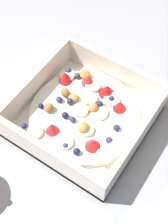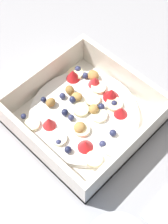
{
  "view_description": "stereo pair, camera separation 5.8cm",
  "coord_description": "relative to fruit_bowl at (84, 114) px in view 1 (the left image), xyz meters",
  "views": [
    {
      "loc": [
        -0.18,
        0.28,
        0.52
      ],
      "look_at": [
        -0.01,
        0.01,
        0.03
      ],
      "focal_mm": 51.72,
      "sensor_mm": 36.0,
      "label": 1
    },
    {
      "loc": [
        -0.23,
        0.24,
        0.52
      ],
      "look_at": [
        -0.01,
        0.01,
        0.03
      ],
      "focal_mm": 51.72,
      "sensor_mm": 36.0,
      "label": 2
    }
  ],
  "objects": [
    {
      "name": "ground_plane",
      "position": [
        0.01,
        -0.01,
        -0.02
      ],
      "size": [
        2.4,
        2.4,
        0.0
      ],
      "primitive_type": "plane",
      "color": "#9E9EA3"
    },
    {
      "name": "spoon",
      "position": [
        0.16,
        -0.03,
        -0.02
      ],
      "size": [
        0.09,
        0.17,
        0.01
      ],
      "color": "silver",
      "rests_on": "ground"
    },
    {
      "name": "fruit_bowl",
      "position": [
        0.0,
        0.0,
        0.0
      ],
      "size": [
        0.23,
        0.23,
        0.07
      ],
      "color": "white",
      "rests_on": "ground"
    }
  ]
}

